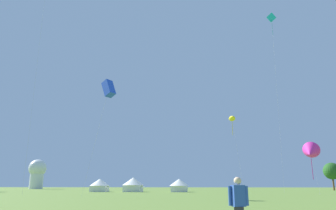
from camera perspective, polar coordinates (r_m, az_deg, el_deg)
The scene contains 10 objects.
kite_magenta_delta at distance 59.96m, azimuth 24.15°, elevation -7.72°, with size 4.15×4.41×8.75m.
kite_cyan_diamond at distance 70.85m, azimuth 18.09°, elevation 13.85°, with size 2.07×1.40×36.08m.
kite_blue_box at distance 44.51m, azimuth -10.59°, elevation 2.91°, with size 3.32×2.89×15.61m.
kite_yellow_parafoil at distance 59.31m, azimuth 11.39°, elevation -2.42°, with size 2.09×3.23×13.79m.
person_spectator at distance 9.78m, azimuth 12.59°, elevation -17.64°, with size 0.57×0.34×1.73m.
festival_tent_left at distance 74.71m, azimuth -12.13°, elevation -13.75°, with size 4.39×4.39×2.85m.
festival_tent_right at distance 72.71m, azimuth -6.25°, elevation -13.86°, with size 4.77×4.77×3.10m.
festival_tent_center at distance 71.22m, azimuth 2.02°, elevation -14.06°, with size 4.31×4.31×2.80m.
observatory_dome at distance 131.18m, azimuth -22.39°, elevation -11.11°, with size 6.40×6.40×10.80m.
tree_distant_left at distance 101.82m, azimuth 27.29°, elevation -10.48°, with size 4.65×4.65×7.58m.
Camera 1 is at (4.17, -5.70, 1.51)m, focal length 34.03 mm.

